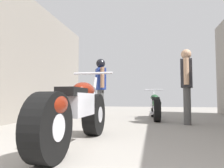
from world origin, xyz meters
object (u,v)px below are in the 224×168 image
motorcycle_maroon_cruiser (76,112)px  motorcycle_black_naked (155,106)px  mechanic_with_helmet (101,82)px  mechanic_in_blue (187,81)px

motorcycle_maroon_cruiser → motorcycle_black_naked: motorcycle_maroon_cruiser is taller
motorcycle_maroon_cruiser → mechanic_with_helmet: bearing=99.1°
motorcycle_black_naked → mechanic_in_blue: (0.66, -0.91, 0.57)m
mechanic_in_blue → mechanic_with_helmet: (-2.14, 0.97, 0.08)m
motorcycle_black_naked → motorcycle_maroon_cruiser: bearing=-106.1°
motorcycle_maroon_cruiser → mechanic_with_helmet: 3.43m
mechanic_in_blue → motorcycle_black_naked: bearing=125.9°
motorcycle_black_naked → mechanic_with_helmet: 1.62m
motorcycle_maroon_cruiser → mechanic_in_blue: size_ratio=1.26×
motorcycle_maroon_cruiser → mechanic_in_blue: 2.91m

